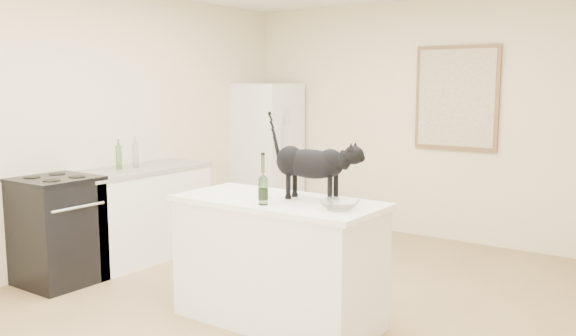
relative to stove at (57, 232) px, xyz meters
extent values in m
plane|color=#A28456|center=(1.95, 0.60, -0.45)|extent=(5.50, 5.50, 0.00)
plane|color=beige|center=(1.95, 3.35, 0.85)|extent=(4.50, 0.00, 4.50)
plane|color=beige|center=(-0.30, 0.60, 0.85)|extent=(0.00, 5.50, 5.50)
cube|color=white|center=(2.05, 0.40, -0.02)|extent=(1.44, 0.67, 0.86)
cube|color=white|center=(2.05, 0.40, 0.43)|extent=(1.50, 0.70, 0.04)
cube|color=white|center=(0.00, 0.90, -0.02)|extent=(0.60, 1.40, 0.86)
cube|color=gray|center=(0.00, 0.90, 0.43)|extent=(0.62, 1.44, 0.04)
cube|color=black|center=(0.00, 0.00, 0.00)|extent=(0.60, 0.60, 0.90)
cube|color=white|center=(0.00, 2.95, 0.40)|extent=(0.68, 0.68, 1.70)
cube|color=brown|center=(2.25, 3.32, 1.10)|extent=(0.90, 0.03, 1.10)
cube|color=beige|center=(2.25, 3.30, 1.10)|extent=(0.82, 0.00, 1.02)
cylinder|color=#2D5321|center=(2.08, 0.19, 0.60)|extent=(0.07, 0.07, 0.31)
imported|color=white|center=(2.59, 0.34, 0.48)|extent=(0.32, 0.32, 0.06)
cube|color=silver|center=(0.34, 2.93, 0.85)|extent=(0.03, 0.14, 0.19)
cylinder|color=#285B1F|center=(-0.05, 0.72, 0.56)|extent=(0.06, 0.06, 0.23)
cylinder|color=#949F93|center=(-0.02, 0.90, 0.57)|extent=(0.06, 0.06, 0.24)
camera|label=1|loc=(4.54, -2.99, 1.27)|focal=37.97mm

